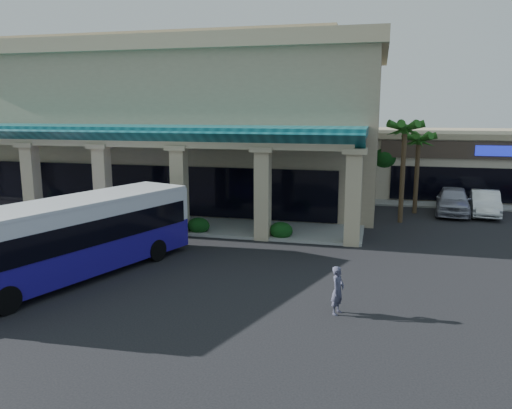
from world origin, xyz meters
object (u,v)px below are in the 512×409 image
(pedestrian, at_px, (338,290))
(transit_bus, at_px, (75,239))
(car_white, at_px, (485,203))
(car_silver, at_px, (453,200))

(pedestrian, bearing_deg, transit_bus, 101.14)
(pedestrian, relative_size, car_white, 0.34)
(pedestrian, distance_m, car_silver, 18.72)
(transit_bus, bearing_deg, pedestrian, 12.14)
(car_silver, relative_size, car_white, 1.09)
(transit_bus, relative_size, pedestrian, 6.96)
(transit_bus, height_order, car_white, transit_bus)
(transit_bus, distance_m, car_silver, 23.18)
(pedestrian, relative_size, car_silver, 0.32)
(transit_bus, distance_m, pedestrian, 10.46)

